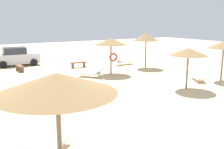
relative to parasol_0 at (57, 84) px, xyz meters
name	(u,v)px	position (x,y,z in m)	size (l,w,h in m)	color
ground_plane	(146,111)	(5.43, 3.20, -2.69)	(80.00, 80.00, 0.00)	beige
parasol_0	(57,84)	(0.00, 0.00, 0.00)	(2.86, 2.86, 2.95)	#75604C
parasol_1	(146,37)	(12.66, 12.02, 0.05)	(2.27, 2.27, 3.10)	#75604C
parasol_2	(224,45)	(13.92, 5.21, -0.18)	(2.24, 2.24, 2.79)	#75604C
parasol_3	(111,42)	(8.57, 11.33, -0.17)	(2.53, 2.53, 2.83)	#75604C
parasol_4	(188,52)	(10.08, 4.93, -0.40)	(2.31, 2.31, 2.53)	#75604C
lounger_0	(48,147)	(0.19, 1.62, -2.37)	(1.81, 1.77, 0.72)	white
lounger_1	(124,61)	(11.86, 14.32, -2.38)	(1.92, 0.72, 0.71)	white
lounger_2	(198,76)	(12.53, 6.09, -2.38)	(1.60, 1.94, 0.66)	white
lounger_3	(91,73)	(6.65, 11.07, -2.37)	(1.70, 1.85, 0.73)	white
bench_0	(20,67)	(2.66, 16.29, -2.35)	(0.43, 1.51, 0.49)	brown
bench_1	(78,64)	(7.57, 15.28, -2.35)	(1.53, 0.52, 0.49)	brown
parked_car	(16,57)	(3.07, 19.33, -1.87)	(4.07, 2.13, 1.72)	silver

